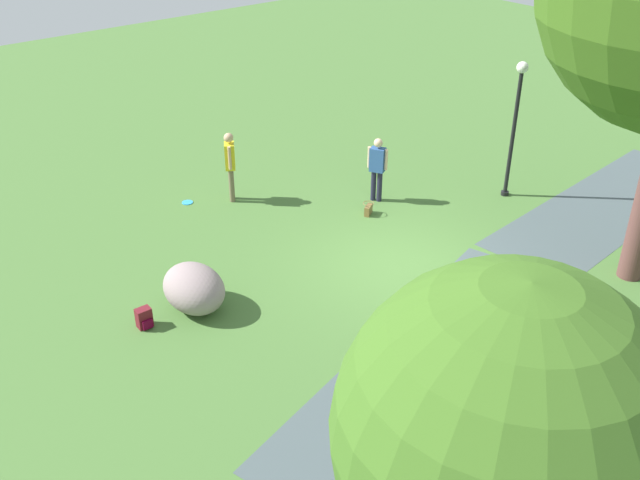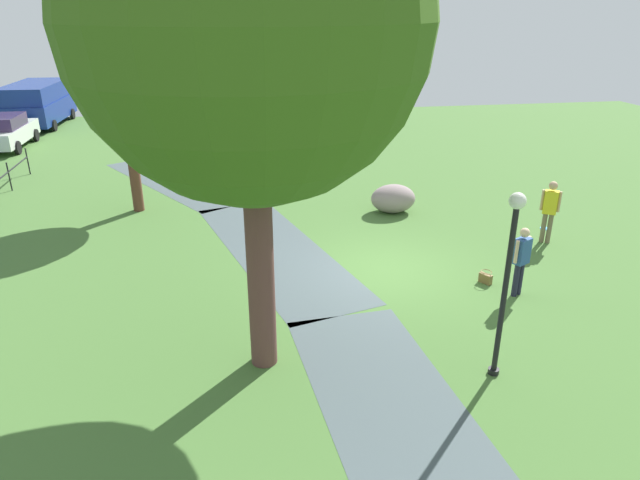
{
  "view_description": "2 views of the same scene",
  "coord_description": "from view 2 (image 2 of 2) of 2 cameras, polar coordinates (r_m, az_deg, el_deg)",
  "views": [
    {
      "loc": [
        9.75,
        9.06,
        8.19
      ],
      "look_at": [
        1.76,
        -0.67,
        1.01
      ],
      "focal_mm": 40.53,
      "sensor_mm": 36.0,
      "label": 1
    },
    {
      "loc": [
        -12.46,
        3.74,
        6.22
      ],
      "look_at": [
        -0.04,
        1.63,
        0.98
      ],
      "focal_mm": 31.67,
      "sensor_mm": 36.0,
      "label": 2
    }
  ],
  "objects": [
    {
      "name": "lamp_post",
      "position": [
        10.02,
        18.48,
        -2.64
      ],
      "size": [
        0.28,
        0.28,
        3.47
      ],
      "color": "black",
      "rests_on": "ground"
    },
    {
      "name": "backpack_by_boulder",
      "position": [
        19.49,
        6.67,
        4.41
      ],
      "size": [
        0.29,
        0.27,
        0.4
      ],
      "color": "maroon",
      "rests_on": "ground"
    },
    {
      "name": "woman_with_handbag",
      "position": [
        13.56,
        19.67,
        -1.62
      ],
      "size": [
        0.38,
        0.47,
        1.66
      ],
      "color": "#212036",
      "rests_on": "ground"
    },
    {
      "name": "young_tree_near_path",
      "position": [
        18.65,
        -19.22,
        14.13
      ],
      "size": [
        2.92,
        2.92,
        5.36
      ],
      "color": "brown",
      "rests_on": "ground"
    },
    {
      "name": "parked_coupe_black",
      "position": [
        30.57,
        -29.25,
        9.56
      ],
      "size": [
        4.38,
        1.94,
        1.56
      ],
      "color": "silver",
      "rests_on": "ground"
    },
    {
      "name": "handbag_on_grass",
      "position": [
        14.23,
        16.38,
        -3.68
      ],
      "size": [
        0.37,
        0.37,
        0.31
      ],
      "color": "brown",
      "rests_on": "ground"
    },
    {
      "name": "large_shade_tree",
      "position": [
        9.05,
        -7.15,
        21.0
      ],
      "size": [
        5.59,
        5.59,
        8.81
      ],
      "color": "brown",
      "rests_on": "ground"
    },
    {
      "name": "frisbee_on_grass",
      "position": [
        18.33,
        21.75,
        1.1
      ],
      "size": [
        0.27,
        0.27,
        0.02
      ],
      "color": "#309CDF",
      "rests_on": "ground"
    },
    {
      "name": "footpath_segment_mid",
      "position": [
        15.62,
        -4.56,
        -0.93
      ],
      "size": [
        8.34,
        4.37,
        0.01
      ],
      "color": "#455255",
      "rests_on": "ground"
    },
    {
      "name": "footpath_segment_near",
      "position": [
        9.31,
        9.45,
        -19.67
      ],
      "size": [
        8.17,
        3.02,
        0.01
      ],
      "color": "#455255",
      "rests_on": "ground"
    },
    {
      "name": "ground_plane",
      "position": [
        14.42,
        6.36,
        -3.12
      ],
      "size": [
        48.0,
        48.0,
        0.0
      ],
      "primitive_type": "plane",
      "color": "#466E32"
    },
    {
      "name": "delivery_van",
      "position": [
        35.84,
        -26.68,
        12.32
      ],
      "size": [
        5.83,
        2.85,
        2.3
      ],
      "color": "navy",
      "rests_on": "ground"
    },
    {
      "name": "footpath_segment_far",
      "position": [
        22.53,
        -14.3,
        5.86
      ],
      "size": [
        8.07,
        6.15,
        0.01
      ],
      "color": "#455255",
      "rests_on": "ground"
    },
    {
      "name": "lawn_boulder",
      "position": [
        18.42,
        7.4,
        4.17
      ],
      "size": [
        1.09,
        1.45,
        0.92
      ],
      "color": "gray",
      "rests_on": "ground"
    },
    {
      "name": "man_near_boulder",
      "position": [
        16.92,
        22.2,
        3.08
      ],
      "size": [
        0.4,
        0.45,
        1.8
      ],
      "color": "#6F6146",
      "rests_on": "ground"
    }
  ]
}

